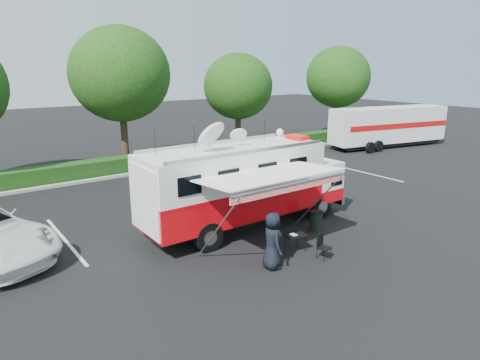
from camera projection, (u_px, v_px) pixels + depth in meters
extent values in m
plane|color=black|center=(247.00, 227.00, 17.77)|extent=(120.00, 120.00, 0.00)
cube|color=#9E998E|center=(195.00, 164.00, 28.59)|extent=(60.00, 0.35, 0.15)
cube|color=black|center=(189.00, 156.00, 29.18)|extent=(60.00, 1.20, 1.00)
cylinder|color=black|center=(124.00, 131.00, 27.26)|extent=(0.44, 0.44, 4.80)
ellipsoid|color=#14380F|center=(120.00, 74.00, 26.33)|extent=(6.14, 6.14, 5.84)
cylinder|color=black|center=(238.00, 126.00, 32.50)|extent=(0.44, 0.44, 4.00)
ellipsoid|color=#14380F|center=(238.00, 86.00, 31.73)|extent=(5.12, 5.12, 4.86)
cylinder|color=black|center=(336.00, 114.00, 38.74)|extent=(0.44, 0.44, 4.40)
ellipsoid|color=#14380F|center=(338.00, 77.00, 37.89)|extent=(5.63, 5.63, 5.35)
cube|color=silver|center=(65.00, 240.00, 16.39)|extent=(0.12, 5.50, 0.01)
cube|color=silver|center=(199.00, 210.00, 19.81)|extent=(0.12, 5.50, 0.01)
cube|color=silver|center=(294.00, 188.00, 23.24)|extent=(0.12, 5.50, 0.01)
cube|color=silver|center=(365.00, 173.00, 26.67)|extent=(0.12, 5.50, 0.01)
cube|color=black|center=(247.00, 214.00, 17.62)|extent=(8.51, 1.39, 0.30)
cylinder|color=black|center=(320.00, 206.00, 18.59)|extent=(1.09, 0.32, 1.09)
cylinder|color=black|center=(286.00, 195.00, 20.28)|extent=(1.09, 0.32, 1.09)
cylinder|color=black|center=(208.00, 237.00, 15.31)|extent=(1.09, 0.32, 1.09)
cylinder|color=black|center=(179.00, 220.00, 17.00)|extent=(1.09, 0.32, 1.09)
cube|color=silver|center=(323.00, 194.00, 20.18)|extent=(0.20, 2.47, 0.40)
cube|color=white|center=(313.00, 177.00, 19.52)|extent=(1.39, 2.47, 1.68)
cube|color=red|center=(312.00, 190.00, 19.67)|extent=(1.41, 2.49, 0.54)
cube|color=black|center=(323.00, 169.00, 19.81)|extent=(0.12, 2.17, 0.69)
cube|color=red|center=(233.00, 200.00, 17.04)|extent=(7.52, 2.47, 1.19)
cube|color=red|center=(233.00, 186.00, 16.88)|extent=(7.54, 2.49, 0.10)
cube|color=white|center=(233.00, 168.00, 16.69)|extent=(7.52, 2.47, 1.39)
cube|color=silver|center=(233.00, 149.00, 16.50)|extent=(7.52, 2.47, 0.08)
cube|color=#CC0505|center=(297.00, 137.00, 18.38)|extent=(0.54, 0.94, 0.16)
sphere|color=white|center=(280.00, 132.00, 19.07)|extent=(0.34, 0.34, 0.34)
ellipsoid|color=silver|center=(211.00, 134.00, 15.58)|extent=(1.19, 1.19, 0.36)
ellipsoid|color=silver|center=(238.00, 135.00, 16.75)|extent=(0.69, 0.69, 0.20)
cylinder|color=black|center=(155.00, 143.00, 14.92)|extent=(0.02, 0.02, 0.99)
cylinder|color=black|center=(194.00, 139.00, 15.82)|extent=(0.02, 0.02, 0.99)
cylinder|color=black|center=(264.00, 131.00, 17.75)|extent=(0.02, 0.02, 0.99)
cube|color=white|center=(270.00, 175.00, 14.62)|extent=(4.95, 2.37, 0.21)
cube|color=red|center=(293.00, 187.00, 13.76)|extent=(4.95, 0.04, 0.28)
cylinder|color=#B2B2B7|center=(293.00, 184.00, 13.71)|extent=(4.95, 0.07, 0.07)
cylinder|color=#B2B2B7|center=(217.00, 229.00, 13.67)|extent=(0.05, 2.56, 2.85)
cylinder|color=#B2B2B7|center=(315.00, 204.00, 16.22)|extent=(0.05, 2.56, 2.85)
imported|color=black|center=(272.00, 268.00, 14.16)|extent=(0.85, 1.08, 1.93)
cube|color=black|center=(295.00, 235.00, 15.20)|extent=(0.87, 0.69, 0.04)
cylinder|color=black|center=(292.00, 248.00, 14.94)|extent=(0.02, 0.02, 0.65)
cylinder|color=black|center=(284.00, 244.00, 15.25)|extent=(0.02, 0.02, 0.65)
cylinder|color=black|center=(306.00, 243.00, 15.31)|extent=(0.02, 0.02, 0.65)
cylinder|color=black|center=(298.00, 240.00, 15.62)|extent=(0.02, 0.02, 0.65)
cube|color=silver|center=(293.00, 234.00, 15.20)|extent=(0.20, 0.28, 0.01)
cube|color=black|center=(324.00, 248.00, 14.71)|extent=(0.49, 0.49, 0.04)
cube|color=black|center=(320.00, 240.00, 14.81)|extent=(0.41, 0.13, 0.46)
cylinder|color=black|center=(324.00, 256.00, 14.55)|extent=(0.02, 0.02, 0.41)
cylinder|color=black|center=(317.00, 253.00, 14.80)|extent=(0.02, 0.02, 0.41)
cylinder|color=black|center=(331.00, 254.00, 14.73)|extent=(0.02, 0.02, 0.41)
cylinder|color=black|center=(324.00, 250.00, 14.99)|extent=(0.02, 0.02, 0.41)
cylinder|color=black|center=(316.00, 221.00, 17.32)|extent=(0.49, 0.49, 0.76)
cylinder|color=black|center=(316.00, 212.00, 17.21)|extent=(0.53, 0.53, 0.04)
cube|color=silver|center=(389.00, 124.00, 34.74)|extent=(10.60, 4.30, 2.77)
cube|color=#B20C0C|center=(401.00, 126.00, 33.88)|extent=(9.65, 2.11, 0.43)
cube|color=black|center=(387.00, 143.00, 35.13)|extent=(9.70, 3.86, 0.26)
cylinder|color=black|center=(370.00, 148.00, 32.38)|extent=(0.86, 0.26, 0.86)
cylinder|color=black|center=(350.00, 144.00, 33.86)|extent=(0.86, 0.26, 0.86)
cylinder|color=black|center=(379.00, 146.00, 32.97)|extent=(0.86, 0.26, 0.86)
cylinder|color=black|center=(359.00, 143.00, 34.45)|extent=(0.86, 0.26, 0.86)
cylinder|color=black|center=(424.00, 138.00, 36.58)|extent=(0.86, 0.26, 0.86)
cylinder|color=black|center=(405.00, 135.00, 38.06)|extent=(0.86, 0.26, 0.86)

